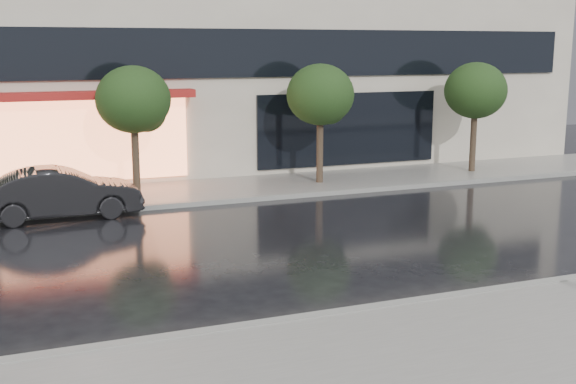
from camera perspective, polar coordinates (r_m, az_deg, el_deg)
ground at (r=13.93m, az=7.94°, el=-7.64°), size 120.00×120.00×0.00m
sidewalk_near at (r=11.39m, az=16.14°, el=-12.13°), size 60.00×4.50×0.12m
sidewalk_far at (r=23.08m, az=-4.57°, el=0.24°), size 60.00×3.50×0.12m
curb_near at (r=13.10m, az=10.11°, el=-8.64°), size 60.00×0.25×0.14m
curb_far at (r=21.45m, az=-3.21°, el=-0.57°), size 60.00×0.25×0.14m
tree_mid_west at (r=21.82m, az=-11.98°, el=6.97°), size 2.20×2.20×3.99m
tree_mid_east at (r=23.57m, az=2.67°, el=7.52°), size 2.20×2.20×3.99m
tree_far_east at (r=26.58m, az=14.67°, el=7.61°), size 2.20×2.20×3.99m
parked_car at (r=20.14m, az=-17.46°, el=-0.09°), size 4.18×1.52×1.37m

